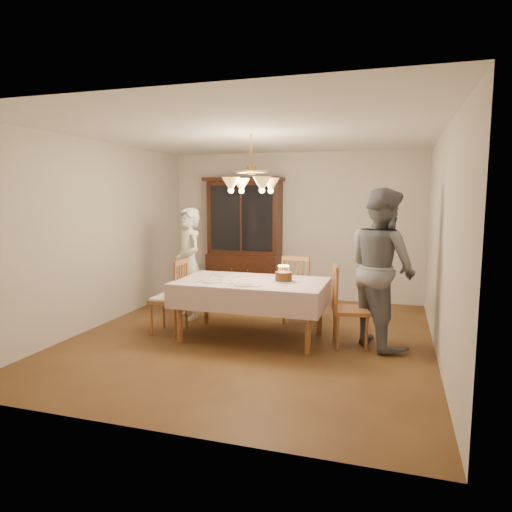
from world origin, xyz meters
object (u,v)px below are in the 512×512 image
(dining_table, at_px, (251,286))
(chair_far_side, at_px, (299,293))
(elderly_woman, at_px, (189,264))
(birthday_cake, at_px, (284,277))
(china_hutch, at_px, (244,241))

(dining_table, xyz_separation_m, chair_far_side, (0.45, 0.86, -0.24))
(chair_far_side, bearing_deg, elderly_woman, -172.94)
(chair_far_side, height_order, elderly_woman, elderly_woman)
(dining_table, bearing_deg, elderly_woman, 151.10)
(elderly_woman, bearing_deg, dining_table, 14.23)
(chair_far_side, relative_size, elderly_woman, 0.60)
(chair_far_side, bearing_deg, birthday_cake, -92.34)
(china_hutch, xyz_separation_m, chair_far_side, (1.31, -1.39, -0.60))
(china_hutch, xyz_separation_m, birthday_cake, (1.27, -2.23, -0.22))
(dining_table, height_order, elderly_woman, elderly_woman)
(china_hutch, bearing_deg, dining_table, -69.30)
(dining_table, relative_size, birthday_cake, 6.33)
(china_hutch, distance_m, elderly_woman, 1.65)
(dining_table, bearing_deg, china_hutch, 110.70)
(dining_table, distance_m, elderly_woman, 1.37)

